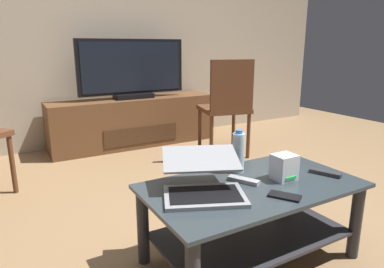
{
  "coord_description": "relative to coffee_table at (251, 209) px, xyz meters",
  "views": [
    {
      "loc": [
        -0.94,
        -1.51,
        1.07
      ],
      "look_at": [
        0.04,
        0.2,
        0.57
      ],
      "focal_mm": 32.13,
      "sensor_mm": 36.0,
      "label": 1
    }
  ],
  "objects": [
    {
      "name": "dining_chair",
      "position": [
        0.89,
        1.46,
        0.25
      ],
      "size": [
        0.53,
        0.53,
        0.96
      ],
      "color": "#59331E",
      "rests_on": "ground"
    },
    {
      "name": "ground_plane",
      "position": [
        -0.1,
        0.3,
        -0.28
      ],
      "size": [
        7.68,
        7.68,
        0.0
      ],
      "primitive_type": "plane",
      "color": "olive"
    },
    {
      "name": "tv_remote",
      "position": [
        -0.02,
        0.04,
        0.14
      ],
      "size": [
        0.11,
        0.16,
        0.02
      ],
      "primitive_type": "cube",
      "rotation": [
        0.0,
        0.0,
        0.48
      ],
      "color": "#99999E",
      "rests_on": "coffee_table"
    },
    {
      "name": "cell_phone",
      "position": [
        0.03,
        -0.19,
        0.14
      ],
      "size": [
        0.13,
        0.16,
        0.01
      ],
      "primitive_type": "cube",
      "rotation": [
        0.0,
        0.0,
        0.57
      ],
      "color": "black",
      "rests_on": "coffee_table"
    },
    {
      "name": "soundbar_remote",
      "position": [
        0.41,
        -0.09,
        0.14
      ],
      "size": [
        0.1,
        0.16,
        0.02
      ],
      "primitive_type": "cube",
      "rotation": [
        0.0,
        0.0,
        0.41
      ],
      "color": "#2D2D30",
      "rests_on": "coffee_table"
    },
    {
      "name": "back_wall",
      "position": [
        -0.1,
        2.65,
        1.12
      ],
      "size": [
        6.4,
        0.12,
        2.8
      ],
      "primitive_type": "cube",
      "color": "#B2A38C",
      "rests_on": "ground"
    },
    {
      "name": "television",
      "position": [
        0.25,
        2.31,
        0.54
      ],
      "size": [
        1.17,
        0.2,
        0.62
      ],
      "color": "black",
      "rests_on": "media_cabinet"
    },
    {
      "name": "water_bottle_near",
      "position": [
        0.04,
        0.18,
        0.24
      ],
      "size": [
        0.07,
        0.07,
        0.23
      ],
      "color": "silver",
      "rests_on": "coffee_table"
    },
    {
      "name": "media_cabinet",
      "position": [
        0.25,
        2.33,
        -0.02
      ],
      "size": [
        1.81,
        0.44,
        0.52
      ],
      "color": "brown",
      "rests_on": "ground"
    },
    {
      "name": "coffee_table",
      "position": [
        0.0,
        0.0,
        0.0
      ],
      "size": [
        1.06,
        0.6,
        0.42
      ],
      "color": "#2D383D",
      "rests_on": "ground"
    },
    {
      "name": "laptop",
      "position": [
        -0.27,
        0.04,
        0.2
      ],
      "size": [
        0.49,
        0.5,
        0.17
      ],
      "color": "gray",
      "rests_on": "coffee_table"
    },
    {
      "name": "router_box",
      "position": [
        0.18,
        -0.02,
        0.2
      ],
      "size": [
        0.11,
        0.1,
        0.13
      ],
      "color": "silver",
      "rests_on": "coffee_table"
    }
  ]
}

